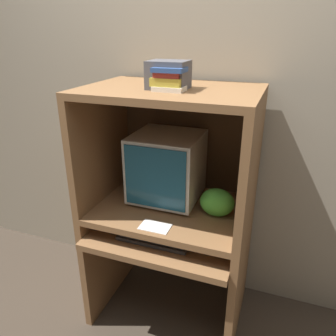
% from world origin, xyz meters
% --- Properties ---
extents(wall_back, '(6.00, 0.06, 2.60)m').
position_xyz_m(wall_back, '(0.00, 0.69, 1.30)').
color(wall_back, gray).
rests_on(wall_back, ground_plane).
extents(desk_base, '(0.89, 0.69, 0.65)m').
position_xyz_m(desk_base, '(0.00, 0.27, 0.41)').
color(desk_base, brown).
rests_on(desk_base, ground_plane).
extents(desk_monitor_shelf, '(0.89, 0.63, 0.12)m').
position_xyz_m(desk_monitor_shelf, '(0.00, 0.32, 0.74)').
color(desk_monitor_shelf, brown).
rests_on(desk_monitor_shelf, desk_base).
extents(hutch_upper, '(0.89, 0.63, 0.67)m').
position_xyz_m(hutch_upper, '(0.00, 0.35, 1.20)').
color(hutch_upper, brown).
rests_on(hutch_upper, desk_monitor_shelf).
extents(crt_monitor, '(0.38, 0.38, 0.40)m').
position_xyz_m(crt_monitor, '(-0.05, 0.40, 0.97)').
color(crt_monitor, beige).
rests_on(crt_monitor, desk_monitor_shelf).
extents(keyboard, '(0.40, 0.16, 0.03)m').
position_xyz_m(keyboard, '(-0.03, 0.14, 0.66)').
color(keyboard, '#2D2D30').
rests_on(keyboard, desk_base).
extents(mouse, '(0.06, 0.04, 0.03)m').
position_xyz_m(mouse, '(0.25, 0.12, 0.66)').
color(mouse, '#28282B').
rests_on(mouse, desk_base).
extents(snack_bag, '(0.19, 0.14, 0.15)m').
position_xyz_m(snack_bag, '(0.27, 0.31, 0.84)').
color(snack_bag, green).
rests_on(snack_bag, desk_monitor_shelf).
extents(book_stack, '(0.16, 0.12, 0.11)m').
position_xyz_m(book_stack, '(0.02, 0.22, 1.49)').
color(book_stack, beige).
rests_on(book_stack, hutch_upper).
extents(paper_card, '(0.16, 0.10, 0.00)m').
position_xyz_m(paper_card, '(-0.00, 0.08, 0.77)').
color(paper_card, white).
rests_on(paper_card, desk_monitor_shelf).
extents(storage_box, '(0.19, 0.16, 0.13)m').
position_xyz_m(storage_box, '(0.00, 0.28, 1.50)').
color(storage_box, '#4C4C51').
rests_on(storage_box, hutch_upper).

